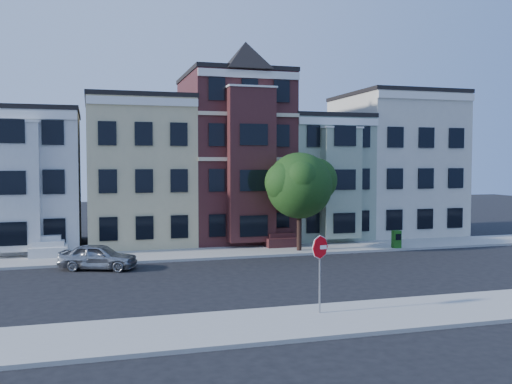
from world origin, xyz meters
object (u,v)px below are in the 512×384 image
object	(u,v)px
fire_hydrant	(95,254)
street_tree	(299,190)
parked_car	(98,257)
newspaper_box	(396,239)
stop_sign	(320,269)

from	to	relation	value
fire_hydrant	street_tree	bearing A→B (deg)	-0.70
parked_car	newspaper_box	world-z (taller)	parked_car
newspaper_box	fire_hydrant	distance (m)	19.15
fire_hydrant	stop_sign	bearing A→B (deg)	-61.36
street_tree	stop_sign	bearing A→B (deg)	-107.70
street_tree	parked_car	distance (m)	13.09
fire_hydrant	parked_car	bearing A→B (deg)	-87.13
newspaper_box	fire_hydrant	size ratio (longest dim) A/B	1.98
newspaper_box	fire_hydrant	world-z (taller)	newspaper_box
parked_car	fire_hydrant	world-z (taller)	parked_car
newspaper_box	stop_sign	xyz separation A→B (m)	(-11.16, -13.67, 1.08)
newspaper_box	fire_hydrant	bearing A→B (deg)	-179.58
parked_car	street_tree	bearing A→B (deg)	-58.17
parked_car	stop_sign	size ratio (longest dim) A/B	1.25
street_tree	newspaper_box	xyz separation A→B (m)	(6.56, -0.75, -3.30)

